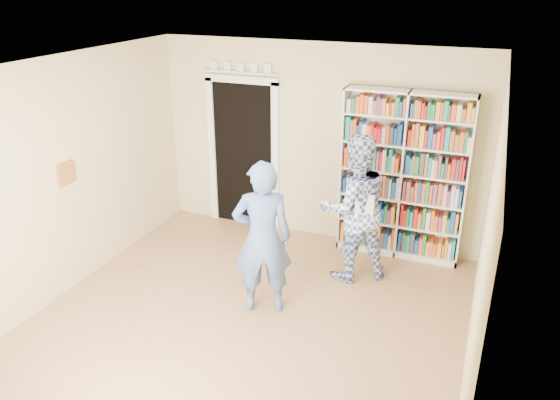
# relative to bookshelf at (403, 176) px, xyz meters

# --- Properties ---
(floor) EXTENTS (5.00, 5.00, 0.00)m
(floor) POSITION_rel_bookshelf_xyz_m (-1.21, -2.34, -1.11)
(floor) COLOR #A57650
(floor) RESTS_ON ground
(ceiling) EXTENTS (5.00, 5.00, 0.00)m
(ceiling) POSITION_rel_bookshelf_xyz_m (-1.21, -2.34, 1.59)
(ceiling) COLOR white
(ceiling) RESTS_ON wall_back
(wall_back) EXTENTS (4.50, 0.00, 4.50)m
(wall_back) POSITION_rel_bookshelf_xyz_m (-1.21, 0.16, 0.24)
(wall_back) COLOR beige
(wall_back) RESTS_ON floor
(wall_left) EXTENTS (0.00, 5.00, 5.00)m
(wall_left) POSITION_rel_bookshelf_xyz_m (-3.46, -2.34, 0.24)
(wall_left) COLOR beige
(wall_left) RESTS_ON floor
(wall_right) EXTENTS (0.00, 5.00, 5.00)m
(wall_right) POSITION_rel_bookshelf_xyz_m (1.04, -2.34, 0.24)
(wall_right) COLOR beige
(wall_right) RESTS_ON floor
(bookshelf) EXTENTS (1.59, 0.30, 2.19)m
(bookshelf) POSITION_rel_bookshelf_xyz_m (0.00, 0.00, 0.00)
(bookshelf) COLOR white
(bookshelf) RESTS_ON floor
(doorway) EXTENTS (1.10, 0.08, 2.43)m
(doorway) POSITION_rel_bookshelf_xyz_m (-2.31, 0.13, 0.07)
(doorway) COLOR black
(doorway) RESTS_ON floor
(wall_art) EXTENTS (0.03, 0.25, 0.25)m
(wall_art) POSITION_rel_bookshelf_xyz_m (-3.44, -2.14, 0.29)
(wall_art) COLOR brown
(wall_art) RESTS_ON wall_left
(man_blue) EXTENTS (0.75, 0.64, 1.75)m
(man_blue) POSITION_rel_bookshelf_xyz_m (-1.15, -1.87, -0.23)
(man_blue) COLOR #4E6FAF
(man_blue) RESTS_ON floor
(man_plaid) EXTENTS (1.12, 1.06, 1.82)m
(man_plaid) POSITION_rel_bookshelf_xyz_m (-0.42, -0.80, -0.20)
(man_plaid) COLOR #334E9E
(man_plaid) RESTS_ON floor
(paper_sheet) EXTENTS (0.20, 0.09, 0.30)m
(paper_sheet) POSITION_rel_bookshelf_xyz_m (-0.25, -1.00, -0.08)
(paper_sheet) COLOR white
(paper_sheet) RESTS_ON man_plaid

